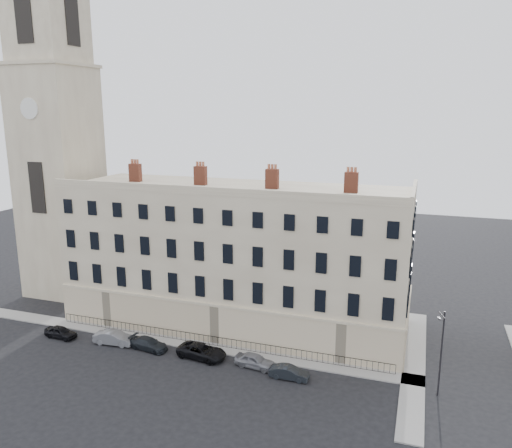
# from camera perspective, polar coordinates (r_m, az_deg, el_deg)

# --- Properties ---
(ground) EXTENTS (160.00, 160.00, 0.00)m
(ground) POSITION_cam_1_polar(r_m,az_deg,el_deg) (44.69, -0.46, -17.82)
(ground) COLOR black
(ground) RESTS_ON ground
(terrace) EXTENTS (36.22, 12.22, 17.00)m
(terrace) POSITION_cam_1_polar(r_m,az_deg,el_deg) (53.94, -2.26, -3.63)
(terrace) COLOR tan
(terrace) RESTS_ON ground
(church_tower) EXTENTS (8.00, 8.13, 44.00)m
(church_tower) POSITION_cam_1_polar(r_m,az_deg,el_deg) (66.09, -21.74, 8.37)
(church_tower) COLOR tan
(church_tower) RESTS_ON ground
(pavement_terrace) EXTENTS (48.00, 2.00, 0.12)m
(pavement_terrace) POSITION_cam_1_polar(r_m,az_deg,el_deg) (52.31, -9.25, -13.09)
(pavement_terrace) COLOR gray
(pavement_terrace) RESTS_ON ground
(pavement_east_return) EXTENTS (2.00, 24.00, 0.12)m
(pavement_east_return) POSITION_cam_1_polar(r_m,az_deg,el_deg) (49.76, 17.61, -14.98)
(pavement_east_return) COLOR gray
(pavement_east_return) RESTS_ON ground
(railings) EXTENTS (35.00, 0.04, 0.96)m
(railings) POSITION_cam_1_polar(r_m,az_deg,el_deg) (50.81, -4.96, -13.16)
(railings) COLOR black
(railings) RESTS_ON ground
(car_a) EXTENTS (3.58, 1.63, 1.19)m
(car_a) POSITION_cam_1_polar(r_m,az_deg,el_deg) (56.03, -21.42, -11.43)
(car_a) COLOR black
(car_a) RESTS_ON ground
(car_b) EXTENTS (4.21, 1.80, 1.35)m
(car_b) POSITION_cam_1_polar(r_m,az_deg,el_deg) (52.90, -15.91, -12.39)
(car_b) COLOR slate
(car_b) RESTS_ON ground
(car_c) EXTENTS (4.17, 2.14, 1.16)m
(car_c) POSITION_cam_1_polar(r_m,az_deg,el_deg) (51.08, -12.18, -13.24)
(car_c) COLOR black
(car_c) RESTS_ON ground
(car_d) EXTENTS (4.98, 2.73, 1.32)m
(car_d) POSITION_cam_1_polar(r_m,az_deg,el_deg) (48.71, -6.21, -14.25)
(car_d) COLOR black
(car_d) RESTS_ON ground
(car_e) EXTENTS (3.90, 1.94, 1.28)m
(car_e) POSITION_cam_1_polar(r_m,az_deg,el_deg) (46.89, -0.14, -15.35)
(car_e) COLOR gray
(car_e) RESTS_ON ground
(car_f) EXTENTS (3.46, 1.22, 1.14)m
(car_f) POSITION_cam_1_polar(r_m,az_deg,el_deg) (45.27, 3.82, -16.59)
(car_f) COLOR black
(car_f) RESTS_ON ground
(streetlamp) EXTENTS (0.65, 1.53, 7.36)m
(streetlamp) POSITION_cam_1_polar(r_m,az_deg,el_deg) (43.68, 20.39, -13.39)
(streetlamp) COLOR #29282D
(streetlamp) RESTS_ON ground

